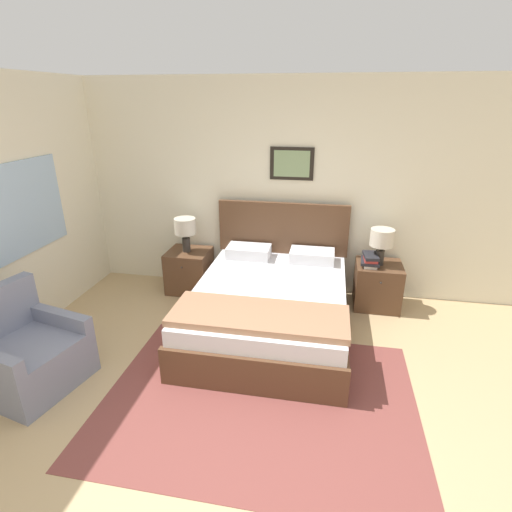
# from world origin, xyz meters

# --- Properties ---
(ground_plane) EXTENTS (16.00, 16.00, 0.00)m
(ground_plane) POSITION_xyz_m (0.00, 0.00, 0.00)
(ground_plane) COLOR tan
(wall_back) EXTENTS (7.48, 0.09, 2.60)m
(wall_back) POSITION_xyz_m (0.00, 2.88, 1.30)
(wall_back) COLOR beige
(wall_back) RESTS_ON ground_plane
(wall_left) EXTENTS (0.08, 5.25, 2.60)m
(wall_left) POSITION_xyz_m (-2.57, 1.43, 1.30)
(wall_left) COLOR beige
(wall_left) RESTS_ON ground_plane
(area_rug_main) EXTENTS (2.57, 1.93, 0.01)m
(area_rug_main) POSITION_xyz_m (0.03, 0.69, 0.00)
(area_rug_main) COLOR brown
(area_rug_main) RESTS_ON ground_plane
(bed) EXTENTS (1.61, 2.08, 1.17)m
(bed) POSITION_xyz_m (-0.05, 1.79, 0.29)
(bed) COLOR brown
(bed) RESTS_ON ground_plane
(armchair) EXTENTS (0.92, 0.92, 0.86)m
(armchair) POSITION_xyz_m (-1.99, 0.54, 0.28)
(armchair) COLOR gray
(armchair) RESTS_ON ground_plane
(nightstand_near_window) EXTENTS (0.53, 0.52, 0.54)m
(nightstand_near_window) POSITION_xyz_m (-1.22, 2.56, 0.27)
(nightstand_near_window) COLOR brown
(nightstand_near_window) RESTS_ON ground_plane
(nightstand_by_door) EXTENTS (0.53, 0.52, 0.54)m
(nightstand_by_door) POSITION_xyz_m (1.13, 2.56, 0.27)
(nightstand_by_door) COLOR brown
(nightstand_by_door) RESTS_ON ground_plane
(table_lamp_near_window) EXTENTS (0.27, 0.27, 0.43)m
(table_lamp_near_window) POSITION_xyz_m (-1.24, 2.55, 0.84)
(table_lamp_near_window) COLOR #2D2823
(table_lamp_near_window) RESTS_ON nightstand_near_window
(table_lamp_by_door) EXTENTS (0.27, 0.27, 0.43)m
(table_lamp_by_door) POSITION_xyz_m (1.11, 2.55, 0.84)
(table_lamp_by_door) COLOR #2D2823
(table_lamp_by_door) RESTS_ON nightstand_by_door
(book_thick_bottom) EXTENTS (0.15, 0.25, 0.03)m
(book_thick_bottom) POSITION_xyz_m (1.01, 2.51, 0.55)
(book_thick_bottom) COLOR silver
(book_thick_bottom) RESTS_ON nightstand_by_door
(book_hardcover_middle) EXTENTS (0.23, 0.29, 0.03)m
(book_hardcover_middle) POSITION_xyz_m (1.01, 2.51, 0.59)
(book_hardcover_middle) COLOR #232328
(book_hardcover_middle) RESTS_ON book_thick_bottom
(book_novel_upper) EXTENTS (0.15, 0.25, 0.03)m
(book_novel_upper) POSITION_xyz_m (1.01, 2.51, 0.62)
(book_novel_upper) COLOR #B7332D
(book_novel_upper) RESTS_ON book_hardcover_middle
(book_slim_near_top) EXTENTS (0.18, 0.29, 0.04)m
(book_slim_near_top) POSITION_xyz_m (1.01, 2.51, 0.66)
(book_slim_near_top) COLOR #232328
(book_slim_near_top) RESTS_ON book_novel_upper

